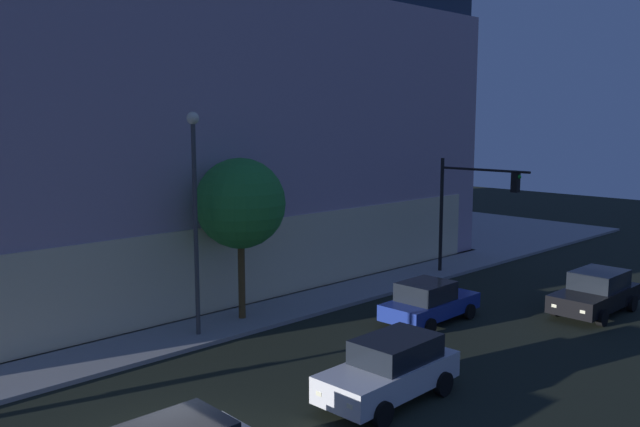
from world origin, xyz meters
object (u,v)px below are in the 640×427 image
modern_building (104,114)px  car_white (391,369)px  sidewalk_tree (240,204)px  car_black (596,292)px  car_blue (429,302)px  traffic_light_far_corner (469,198)px  street_lamp_sidewalk (195,197)px

modern_building → car_white: 26.10m
sidewalk_tree → car_white: (-1.42, -8.68, -3.72)m
car_black → car_blue: bearing=145.7°
car_white → car_black: bearing=-1.6°
modern_building → traffic_light_far_corner: bearing=-61.4°
sidewalk_tree → car_blue: (5.20, -5.06, -3.83)m
car_white → traffic_light_far_corner: bearing=25.8°
traffic_light_far_corner → sidewalk_tree: sidewalk_tree is taller
modern_building → sidewalk_tree: 16.65m
modern_building → sidewalk_tree: bearing=-98.6°
car_blue → car_black: 7.05m
traffic_light_far_corner → car_black: 7.79m
traffic_light_far_corner → street_lamp_sidewalk: 14.79m
modern_building → traffic_light_far_corner: 21.05m
sidewalk_tree → car_white: size_ratio=1.39×
car_blue → street_lamp_sidewalk: bearing=148.7°
traffic_light_far_corner → car_white: bearing=-154.2°
traffic_light_far_corner → car_blue: size_ratio=1.32×
car_white → sidewalk_tree: bearing=80.7°
car_black → sidewalk_tree: bearing=140.7°
street_lamp_sidewalk → car_black: street_lamp_sidewalk is taller
car_blue → car_white: bearing=-151.3°
car_black → car_white: bearing=178.4°
traffic_light_far_corner → sidewalk_tree: size_ratio=0.92×
street_lamp_sidewalk → car_black: size_ratio=1.69×
street_lamp_sidewalk → car_white: street_lamp_sidewalk is taller
sidewalk_tree → car_black: sidewalk_tree is taller
traffic_light_far_corner → car_black: (-1.31, -7.00, -3.16)m
car_white → car_blue: car_white is taller
modern_building → sidewalk_tree: (-2.44, -16.09, -3.51)m
traffic_light_far_corner → car_black: size_ratio=1.23×
street_lamp_sidewalk → car_black: (13.35, -8.55, -4.26)m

